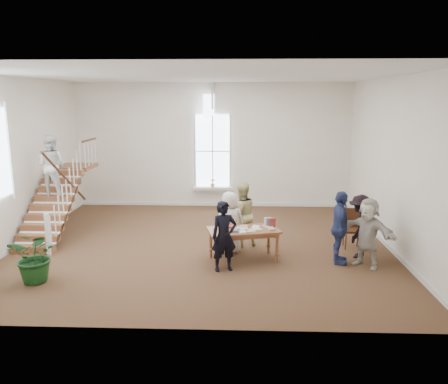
{
  "coord_description": "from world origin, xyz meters",
  "views": [
    {
      "loc": [
        0.99,
        -11.37,
        3.91
      ],
      "look_at": [
        0.56,
        0.4,
        1.39
      ],
      "focal_mm": 35.0,
      "sensor_mm": 36.0,
      "label": 1
    }
  ],
  "objects_px": {
    "elderly_woman": "(230,222)",
    "woman_cluster_a": "(340,228)",
    "floor_plant": "(36,256)",
    "police_officer": "(224,236)",
    "side_chair": "(352,226)",
    "person_yellow": "(241,215)",
    "woman_cluster_c": "(367,233)",
    "library_table": "(243,233)",
    "woman_cluster_b": "(360,226)"
  },
  "relations": [
    {
      "from": "woman_cluster_a",
      "to": "side_chair",
      "type": "height_order",
      "value": "woman_cluster_a"
    },
    {
      "from": "police_officer",
      "to": "side_chair",
      "type": "distance_m",
      "value": 3.81
    },
    {
      "from": "person_yellow",
      "to": "woman_cluster_c",
      "type": "distance_m",
      "value": 3.27
    },
    {
      "from": "woman_cluster_b",
      "to": "side_chair",
      "type": "height_order",
      "value": "woman_cluster_b"
    },
    {
      "from": "police_officer",
      "to": "woman_cluster_b",
      "type": "distance_m",
      "value": 3.5
    },
    {
      "from": "person_yellow",
      "to": "floor_plant",
      "type": "bearing_deg",
      "value": 5.09
    },
    {
      "from": "library_table",
      "to": "person_yellow",
      "type": "relative_size",
      "value": 1.07
    },
    {
      "from": "police_officer",
      "to": "woman_cluster_b",
      "type": "xyz_separation_m",
      "value": [
        3.35,
        1.0,
        -0.02
      ]
    },
    {
      "from": "woman_cluster_c",
      "to": "woman_cluster_a",
      "type": "bearing_deg",
      "value": -152.76
    },
    {
      "from": "woman_cluster_b",
      "to": "floor_plant",
      "type": "xyz_separation_m",
      "value": [
        -7.39,
        -1.81,
        -0.22
      ]
    },
    {
      "from": "side_chair",
      "to": "woman_cluster_c",
      "type": "bearing_deg",
      "value": -85.86
    },
    {
      "from": "woman_cluster_a",
      "to": "floor_plant",
      "type": "bearing_deg",
      "value": 110.58
    },
    {
      "from": "library_table",
      "to": "police_officer",
      "type": "height_order",
      "value": "police_officer"
    },
    {
      "from": "side_chair",
      "to": "floor_plant",
      "type": "bearing_deg",
      "value": -156.39
    },
    {
      "from": "person_yellow",
      "to": "woman_cluster_b",
      "type": "bearing_deg",
      "value": 140.98
    },
    {
      "from": "library_table",
      "to": "floor_plant",
      "type": "height_order",
      "value": "floor_plant"
    },
    {
      "from": "person_yellow",
      "to": "woman_cluster_b",
      "type": "height_order",
      "value": "person_yellow"
    },
    {
      "from": "police_officer",
      "to": "floor_plant",
      "type": "height_order",
      "value": "police_officer"
    },
    {
      "from": "floor_plant",
      "to": "woman_cluster_c",
      "type": "bearing_deg",
      "value": 8.9
    },
    {
      "from": "woman_cluster_a",
      "to": "woman_cluster_c",
      "type": "relative_size",
      "value": 1.07
    },
    {
      "from": "floor_plant",
      "to": "police_officer",
      "type": "bearing_deg",
      "value": 11.26
    },
    {
      "from": "person_yellow",
      "to": "side_chair",
      "type": "relative_size",
      "value": 1.66
    },
    {
      "from": "library_table",
      "to": "side_chair",
      "type": "relative_size",
      "value": 1.78
    },
    {
      "from": "woman_cluster_b",
      "to": "floor_plant",
      "type": "relative_size",
      "value": 1.37
    },
    {
      "from": "woman_cluster_a",
      "to": "elderly_woman",
      "type": "bearing_deg",
      "value": 84.57
    },
    {
      "from": "library_table",
      "to": "woman_cluster_b",
      "type": "relative_size",
      "value": 1.17
    },
    {
      "from": "woman_cluster_b",
      "to": "library_table",
      "type": "bearing_deg",
      "value": -55.87
    },
    {
      "from": "person_yellow",
      "to": "library_table",
      "type": "bearing_deg",
      "value": 67.69
    },
    {
      "from": "elderly_woman",
      "to": "side_chair",
      "type": "xyz_separation_m",
      "value": [
        3.26,
        0.52,
        -0.21
      ]
    },
    {
      "from": "library_table",
      "to": "woman_cluster_a",
      "type": "bearing_deg",
      "value": -16.61
    },
    {
      "from": "elderly_woman",
      "to": "woman_cluster_b",
      "type": "height_order",
      "value": "elderly_woman"
    },
    {
      "from": "police_officer",
      "to": "elderly_woman",
      "type": "distance_m",
      "value": 1.25
    },
    {
      "from": "elderly_woman",
      "to": "woman_cluster_a",
      "type": "bearing_deg",
      "value": 148.24
    },
    {
      "from": "elderly_woman",
      "to": "woman_cluster_a",
      "type": "relative_size",
      "value": 0.9
    },
    {
      "from": "library_table",
      "to": "police_officer",
      "type": "bearing_deg",
      "value": -138.91
    },
    {
      "from": "woman_cluster_b",
      "to": "woman_cluster_c",
      "type": "height_order",
      "value": "woman_cluster_c"
    },
    {
      "from": "elderly_woman",
      "to": "floor_plant",
      "type": "xyz_separation_m",
      "value": [
        -4.14,
        -2.05,
        -0.22
      ]
    },
    {
      "from": "police_officer",
      "to": "person_yellow",
      "type": "relative_size",
      "value": 0.94
    },
    {
      "from": "police_officer",
      "to": "person_yellow",
      "type": "height_order",
      "value": "person_yellow"
    },
    {
      "from": "police_officer",
      "to": "woman_cluster_a",
      "type": "distance_m",
      "value": 2.81
    },
    {
      "from": "police_officer",
      "to": "woman_cluster_a",
      "type": "bearing_deg",
      "value": -7.7
    },
    {
      "from": "person_yellow",
      "to": "woman_cluster_a",
      "type": "distance_m",
      "value": 2.64
    },
    {
      "from": "police_officer",
      "to": "floor_plant",
      "type": "bearing_deg",
      "value": 172.18
    },
    {
      "from": "elderly_woman",
      "to": "police_officer",
      "type": "bearing_deg",
      "value": 68.37
    },
    {
      "from": "woman_cluster_c",
      "to": "floor_plant",
      "type": "bearing_deg",
      "value": -125.55
    },
    {
      "from": "library_table",
      "to": "floor_plant",
      "type": "bearing_deg",
      "value": -176.31
    },
    {
      "from": "police_officer",
      "to": "woman_cluster_b",
      "type": "relative_size",
      "value": 1.03
    },
    {
      "from": "woman_cluster_c",
      "to": "person_yellow",
      "type": "bearing_deg",
      "value": -159.72
    },
    {
      "from": "woman_cluster_a",
      "to": "side_chair",
      "type": "distance_m",
      "value": 1.39
    },
    {
      "from": "police_officer",
      "to": "woman_cluster_b",
      "type": "bearing_deg",
      "value": -2.41
    }
  ]
}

